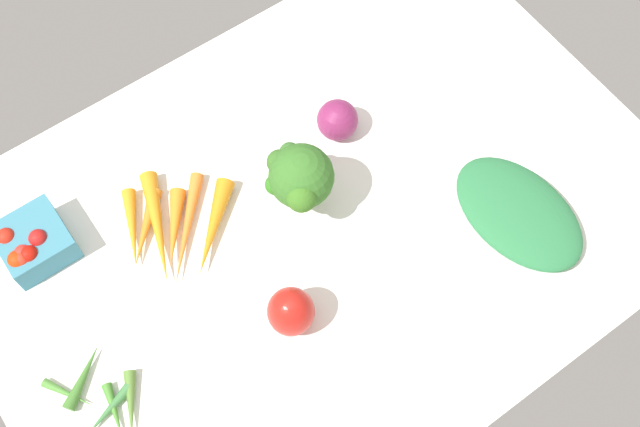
% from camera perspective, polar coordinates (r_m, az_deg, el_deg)
% --- Properties ---
extents(tablecloth, '(1.04, 0.76, 0.02)m').
position_cam_1_polar(tablecloth, '(1.20, 0.00, -0.62)').
color(tablecloth, white).
rests_on(tablecloth, ground).
extents(okra_pile, '(0.12, 0.15, 0.02)m').
position_cam_1_polar(okra_pile, '(1.13, -15.42, -12.68)').
color(okra_pile, '#437E30').
rests_on(okra_pile, tablecloth).
extents(red_onion_near_basket, '(0.06, 0.06, 0.06)m').
position_cam_1_polar(red_onion_near_basket, '(1.23, 1.28, 6.77)').
color(red_onion_near_basket, '#842657').
rests_on(red_onion_near_basket, tablecloth).
extents(leafy_greens_clump, '(0.16, 0.23, 0.04)m').
position_cam_1_polar(leafy_greens_clump, '(1.20, 14.16, 0.04)').
color(leafy_greens_clump, '#2D7844').
rests_on(leafy_greens_clump, tablecloth).
extents(carrot_bunch, '(0.20, 0.20, 0.03)m').
position_cam_1_polar(carrot_bunch, '(1.19, -10.55, -1.02)').
color(carrot_bunch, orange).
rests_on(carrot_bunch, tablecloth).
extents(bell_pepper_red, '(0.08, 0.08, 0.08)m').
position_cam_1_polar(bell_pepper_red, '(1.09, -2.11, -7.10)').
color(bell_pepper_red, red).
rests_on(bell_pepper_red, tablecloth).
extents(broccoli_head, '(0.10, 0.11, 0.13)m').
position_cam_1_polar(broccoli_head, '(1.12, -1.51, 2.60)').
color(broccoli_head, '#94C489').
rests_on(broccoli_head, tablecloth).
extents(berry_basket, '(0.10, 0.10, 0.06)m').
position_cam_1_polar(berry_basket, '(1.21, -20.07, -2.08)').
color(berry_basket, teal).
rests_on(berry_basket, tablecloth).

